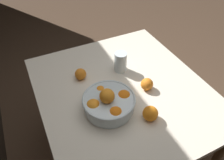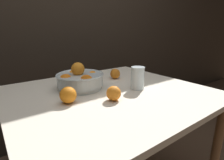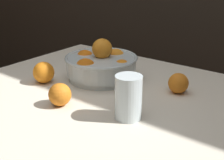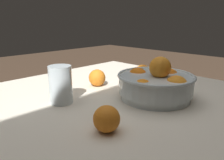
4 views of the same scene
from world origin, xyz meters
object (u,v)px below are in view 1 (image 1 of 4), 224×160
at_px(fruit_bowl, 109,103).
at_px(juice_glass, 121,63).
at_px(orange_loose_near_bowl, 147,84).
at_px(orange_loose_front, 81,74).
at_px(orange_loose_aside, 150,113).

height_order(fruit_bowl, juice_glass, fruit_bowl).
height_order(orange_loose_near_bowl, orange_loose_front, orange_loose_near_bowl).
distance_m(juice_glass, orange_loose_near_bowl, 0.23).
xyz_separation_m(orange_loose_near_bowl, orange_loose_aside, (-0.20, 0.10, 0.00)).
bearing_deg(orange_loose_aside, orange_loose_near_bowl, -27.81).
distance_m(fruit_bowl, orange_loose_near_bowl, 0.28).
distance_m(orange_loose_near_bowl, orange_loose_aside, 0.22).
bearing_deg(fruit_bowl, juice_glass, -37.58).
relative_size(juice_glass, orange_loose_aside, 1.64).
bearing_deg(juice_glass, orange_loose_aside, 174.20).
bearing_deg(orange_loose_near_bowl, fruit_bowl, 100.43).
xyz_separation_m(juice_glass, orange_loose_front, (0.03, 0.26, -0.02)).
distance_m(juice_glass, orange_loose_aside, 0.43).
bearing_deg(orange_loose_near_bowl, orange_loose_aside, 152.19).
height_order(orange_loose_near_bowl, orange_loose_aside, orange_loose_aside).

